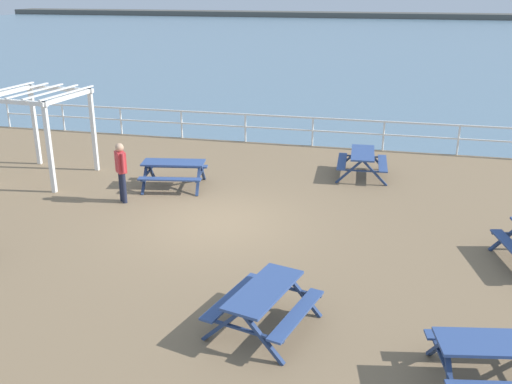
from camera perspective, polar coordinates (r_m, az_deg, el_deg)
The scene contains 10 objects.
ground_plane at distance 14.58m, azimuth -3.84°, elevation -3.31°, with size 30.00×24.00×0.20m, color #846B4C.
sea_band at distance 65.89m, azimuth 10.30°, elevation 14.70°, with size 142.00×90.00×0.01m, color slate.
distant_shoreline at distance 108.74m, azimuth 11.89°, elevation 16.55°, with size 142.00×6.00×1.80m, color #4C4C47.
seaward_railing at distance 21.48m, azimuth 2.26°, elevation 6.79°, with size 23.07×0.07×1.08m.
picnic_table_near_left at distance 16.97m, azimuth -8.17°, elevation 2.37°, with size 2.03×1.80×0.80m.
picnic_table_mid_centre at distance 9.39m, azimuth 22.93°, elevation -14.47°, with size 2.05×1.83×0.80m.
picnic_table_far_right at distance 18.07m, azimuth 10.52°, elevation 3.32°, with size 1.63×1.88×0.80m.
picnic_table_seaward at distance 9.99m, azimuth 0.80°, elevation -10.50°, with size 1.90×2.12×0.80m.
visitor at distance 15.94m, azimuth -13.23°, elevation 2.25°, with size 0.39×0.41×1.66m.
lattice_pergola at distance 18.52m, azimuth -20.75°, elevation 7.28°, with size 2.62×2.73×2.70m.
Camera 1 is at (4.08, -12.77, 5.64)m, focal length 40.33 mm.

